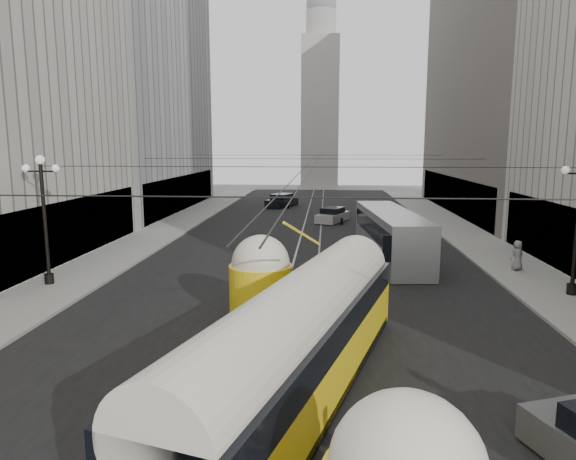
% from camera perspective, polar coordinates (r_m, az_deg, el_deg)
% --- Properties ---
extents(road, '(20.00, 85.00, 0.02)m').
position_cam_1_polar(road, '(39.09, 2.49, -0.90)').
color(road, black).
rests_on(road, ground).
extents(sidewalk_left, '(4.00, 72.00, 0.15)m').
position_cam_1_polar(sidewalk_left, '(44.50, -13.00, 0.23)').
color(sidewalk_left, gray).
rests_on(sidewalk_left, ground).
extents(sidewalk_right, '(4.00, 72.00, 0.15)m').
position_cam_1_polar(sidewalk_right, '(43.86, 18.51, -0.15)').
color(sidewalk_right, gray).
rests_on(sidewalk_right, ground).
extents(rail_left, '(0.12, 85.00, 0.04)m').
position_cam_1_polar(rail_left, '(39.12, 1.39, -0.89)').
color(rail_left, gray).
rests_on(rail_left, ground).
extents(rail_right, '(0.12, 85.00, 0.04)m').
position_cam_1_polar(rail_right, '(39.07, 3.59, -0.92)').
color(rail_right, gray).
rests_on(rail_right, ground).
extents(building_left_far, '(12.60, 28.60, 28.60)m').
position_cam_1_polar(building_left_far, '(58.40, -17.73, 16.19)').
color(building_left_far, '#999999').
rests_on(building_left_far, ground).
extents(building_right_far, '(12.60, 32.60, 32.60)m').
position_cam_1_polar(building_right_far, '(57.87, 24.45, 17.87)').
color(building_right_far, '#514C47').
rests_on(building_right_far, ground).
extents(distant_tower, '(6.00, 6.00, 31.36)m').
position_cam_1_polar(distant_tower, '(86.31, 3.61, 14.71)').
color(distant_tower, '#B2AFA8').
rests_on(distant_tower, ground).
extents(lamppost_left_mid, '(1.86, 0.44, 6.37)m').
position_cam_1_polar(lamppost_left_mid, '(27.81, -25.47, 1.77)').
color(lamppost_left_mid, black).
rests_on(lamppost_left_mid, sidewalk_left).
extents(catenary, '(25.00, 72.00, 0.23)m').
position_cam_1_polar(catenary, '(37.46, 2.69, 7.70)').
color(catenary, black).
rests_on(catenary, ground).
extents(streetcar, '(6.37, 15.52, 3.53)m').
position_cam_1_polar(streetcar, '(14.43, 1.31, -12.07)').
color(streetcar, yellow).
rests_on(streetcar, ground).
extents(city_bus, '(3.56, 12.01, 3.00)m').
position_cam_1_polar(city_bus, '(32.13, 11.33, -0.36)').
color(city_bus, '#AFB2B4').
rests_on(city_bus, ground).
extents(sedan_white_far, '(3.26, 4.64, 1.36)m').
position_cam_1_polar(sedan_white_far, '(47.24, 4.97, 1.62)').
color(sedan_white_far, silver).
rests_on(sedan_white_far, ground).
extents(sedan_dark_far, '(3.62, 5.13, 1.50)m').
position_cam_1_polar(sedan_dark_far, '(58.74, -0.69, 3.25)').
color(sedan_dark_far, black).
rests_on(sedan_dark_far, ground).
extents(pedestrian_crossing_b, '(0.82, 0.94, 1.63)m').
position_cam_1_polar(pedestrian_crossing_b, '(11.63, 9.96, -22.93)').
color(pedestrian_crossing_b, beige).
rests_on(pedestrian_crossing_b, ground).
extents(pedestrian_sidewalk_right, '(0.94, 0.79, 1.66)m').
position_cam_1_polar(pedestrian_sidewalk_right, '(31.09, 24.13, -2.59)').
color(pedestrian_sidewalk_right, gray).
rests_on(pedestrian_sidewalk_right, sidewalk_right).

